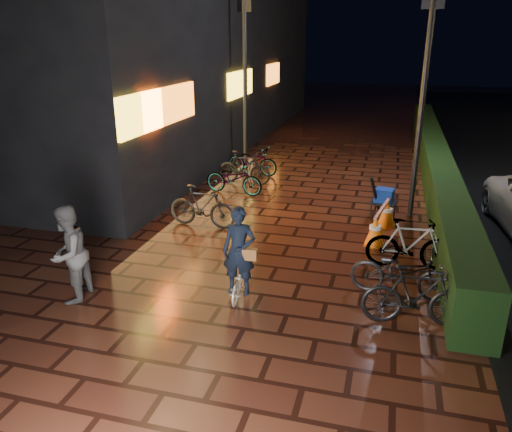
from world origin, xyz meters
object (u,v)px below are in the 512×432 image
(cyclist, at_px, (240,264))
(cart_assembly, at_px, (383,197))
(bystander_person, at_px, (68,254))
(traffic_barrier, at_px, (381,221))

(cyclist, height_order, cart_assembly, cyclist)
(bystander_person, distance_m, traffic_barrier, 6.56)
(traffic_barrier, bearing_deg, bystander_person, -138.55)
(bystander_person, distance_m, cyclist, 2.83)
(bystander_person, bearing_deg, cart_assembly, 135.07)
(cart_assembly, bearing_deg, bystander_person, -132.23)
(bystander_person, xyz_separation_m, cyclist, (2.70, 0.83, -0.23))
(cyclist, xyz_separation_m, cart_assembly, (2.20, 4.57, -0.04))
(traffic_barrier, xyz_separation_m, cart_assembly, (-0.01, 1.06, 0.24))
(bystander_person, bearing_deg, traffic_barrier, 128.76)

